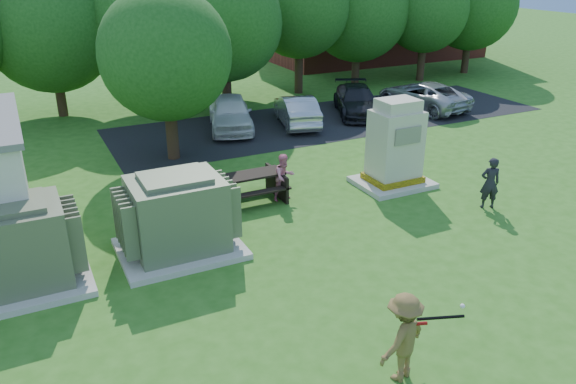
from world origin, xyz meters
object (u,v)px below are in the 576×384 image
transformer_right (178,217)px  picnic_table (250,184)px  transformer_left (14,249)px  car_silver_a (297,110)px  person_at_picnic (284,177)px  batter (403,338)px  car_silver_b (423,95)px  generator_cabinet (395,149)px  person_by_generator (490,183)px  car_dark (357,101)px  car_white (230,113)px

transformer_right → picnic_table: transformer_right is taller
transformer_left → car_silver_a: size_ratio=0.75×
person_at_picnic → car_silver_a: (4.08, 7.15, -0.07)m
batter → person_at_picnic: (1.60, 7.98, -0.12)m
transformer_right → car_silver_b: bearing=30.7°
batter → car_silver_b: (12.41, 14.86, -0.19)m
generator_cabinet → person_by_generator: 3.12m
car_silver_a → car_silver_b: car_silver_b is taller
batter → car_silver_b: batter is taller
batter → car_dark: size_ratio=0.38×
car_silver_a → car_dark: bearing=-159.5°
person_by_generator → car_white: person_by_generator is taller
transformer_left → generator_cabinet: generator_cabinet is taller
person_at_picnic → car_dark: person_at_picnic is taller
generator_cabinet → picnic_table: bearing=169.5°
transformer_left → car_silver_a: transformer_left is taller
transformer_left → batter: size_ratio=1.77×
generator_cabinet → batter: (-5.29, -7.50, -0.39)m
person_at_picnic → car_silver_a: size_ratio=0.37×
transformer_right → generator_cabinet: generator_cabinet is taller
transformer_right → person_at_picnic: size_ratio=2.05×
transformer_right → batter: bearing=-70.5°
picnic_table → generator_cabinet: bearing=-10.5°
car_silver_b → transformer_right: bearing=23.1°
batter → car_white: 16.01m
generator_cabinet → person_at_picnic: bearing=172.5°
car_white → car_silver_b: car_white is taller
batter → person_by_generator: batter is taller
car_dark → transformer_right: bearing=-117.0°
generator_cabinet → car_silver_b: 10.27m
batter → car_dark: batter is taller
car_white → car_silver_b: size_ratio=0.90×
generator_cabinet → person_at_picnic: 3.76m
batter → person_at_picnic: 8.14m
picnic_table → batter: bearing=-94.4°
person_by_generator → person_at_picnic: (-5.14, 3.21, -0.05)m
car_white → car_dark: bearing=14.0°
car_white → car_dark: size_ratio=0.96×
transformer_left → batter: 8.56m
transformer_left → transformer_right: size_ratio=1.00×
transformer_right → car_white: bearing=62.3°
picnic_table → transformer_left: bearing=-161.8°
picnic_table → car_silver_a: 8.44m
person_by_generator → car_silver_b: person_by_generator is taller
generator_cabinet → batter: size_ratio=1.67×
transformer_right → generator_cabinet: 7.60m
picnic_table → person_at_picnic: bearing=-21.5°
car_silver_b → person_by_generator: bearing=53.1°
car_white → car_silver_a: size_ratio=1.08×
car_dark → car_silver_b: (3.40, -0.58, 0.01)m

